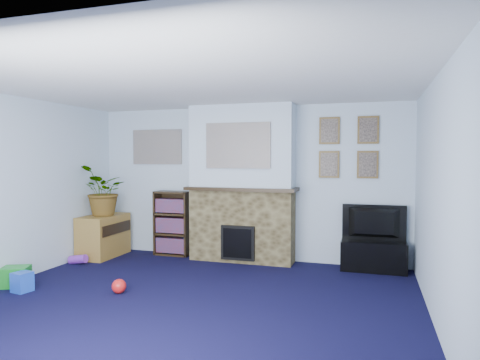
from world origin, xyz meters
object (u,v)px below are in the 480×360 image
(tv_stand, at_px, (373,255))
(television, at_px, (374,223))
(bookshelf, at_px, (173,224))
(sideboard, at_px, (104,235))

(tv_stand, xyz_separation_m, television, (-0.00, 0.02, 0.45))
(television, bearing_deg, tv_stand, 88.88)
(bookshelf, xyz_separation_m, sideboard, (-1.03, -0.43, -0.15))
(television, bearing_deg, sideboard, 3.92)
(sideboard, bearing_deg, television, 5.04)
(television, height_order, sideboard, television)
(tv_stand, distance_m, sideboard, 4.21)
(tv_stand, bearing_deg, sideboard, -175.23)
(television, height_order, bookshelf, bookshelf)
(bookshelf, relative_size, sideboard, 1.22)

